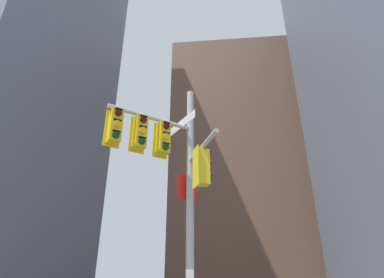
# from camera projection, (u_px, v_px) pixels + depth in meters

# --- Properties ---
(building_mid_block) EXTENTS (14.48, 14.48, 28.57)m
(building_mid_block) POSITION_uv_depth(u_px,v_px,m) (238.00, 173.00, 37.51)
(building_mid_block) COLOR brown
(building_mid_block) RESTS_ON ground
(signal_pole_assembly) EXTENTS (3.26, 2.62, 8.22)m
(signal_pole_assembly) POSITION_uv_depth(u_px,v_px,m) (171.00, 172.00, 9.12)
(signal_pole_assembly) COLOR #B2B2B5
(signal_pole_assembly) RESTS_ON ground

